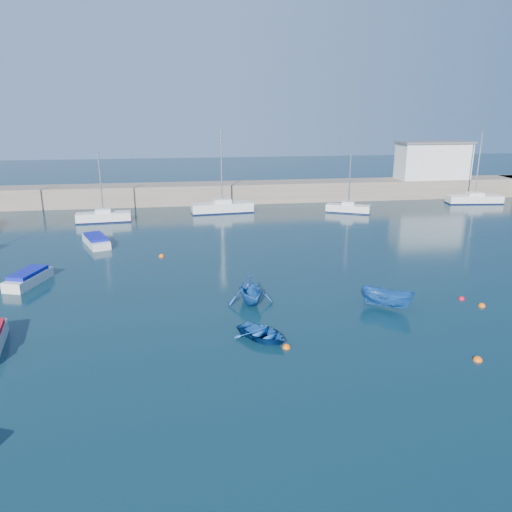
{
  "coord_description": "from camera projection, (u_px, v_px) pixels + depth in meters",
  "views": [
    {
      "loc": [
        -6.01,
        -21.7,
        12.51
      ],
      "look_at": [
        -0.51,
        14.4,
        1.6
      ],
      "focal_mm": 35.0,
      "sensor_mm": 36.0,
      "label": 1
    }
  ],
  "objects": [
    {
      "name": "buoy_1",
      "position": [
        461.0,
        299.0,
        33.85
      ],
      "size": [
        0.42,
        0.42,
        0.42
      ],
      "primitive_type": "sphere",
      "color": "red",
      "rests_on": "ground"
    },
    {
      "name": "buoy_2",
      "position": [
        482.0,
        306.0,
        32.64
      ],
      "size": [
        0.46,
        0.46,
        0.46
      ],
      "primitive_type": "sphere",
      "color": "#EC580C",
      "rests_on": "ground"
    },
    {
      "name": "dinghy_center",
      "position": [
        262.0,
        334.0,
        27.92
      ],
      "size": [
        3.85,
        3.97,
        0.67
      ],
      "primitive_type": "imported",
      "rotation": [
        0.0,
        0.0,
        0.69
      ],
      "color": "#164D9C",
      "rests_on": "ground"
    },
    {
      "name": "dinghy_left",
      "position": [
        250.0,
        290.0,
        32.96
      ],
      "size": [
        3.24,
        3.68,
        1.83
      ],
      "primitive_type": "imported",
      "rotation": [
        0.0,
        0.0,
        0.07
      ],
      "color": "#164D9C",
      "rests_on": "ground"
    },
    {
      "name": "motorboat_2",
      "position": [
        96.0,
        241.0,
        47.01
      ],
      "size": [
        3.21,
        4.95,
        0.96
      ],
      "rotation": [
        0.0,
        0.0,
        0.37
      ],
      "color": "silver",
      "rests_on": "ground"
    },
    {
      "name": "harbor_office",
      "position": [
        433.0,
        161.0,
        71.45
      ],
      "size": [
        10.0,
        4.0,
        5.0
      ],
      "primitive_type": "cube",
      "color": "silver",
      "rests_on": "back_wall"
    },
    {
      "name": "dinghy_right",
      "position": [
        387.0,
        298.0,
        32.21
      ],
      "size": [
        3.49,
        3.26,
        1.34
      ],
      "primitive_type": "imported",
      "rotation": [
        0.0,
        0.0,
        0.86
      ],
      "color": "#164D9C",
      "rests_on": "ground"
    },
    {
      "name": "buoy_0",
      "position": [
        286.0,
        348.0,
        27.02
      ],
      "size": [
        0.45,
        0.45,
        0.45
      ],
      "primitive_type": "sphere",
      "color": "#EC580C",
      "rests_on": "ground"
    },
    {
      "name": "sailboat_6",
      "position": [
        222.0,
        207.0,
        61.59
      ],
      "size": [
        7.71,
        2.82,
        9.88
      ],
      "rotation": [
        0.0,
        0.0,
        1.67
      ],
      "color": "silver",
      "rests_on": "ground"
    },
    {
      "name": "ground",
      "position": [
        309.0,
        367.0,
        25.0
      ],
      "size": [
        220.0,
        220.0,
        0.0
      ],
      "primitive_type": "plane",
      "color": "#0C2834",
      "rests_on": "ground"
    },
    {
      "name": "back_wall",
      "position": [
        225.0,
        193.0,
        68.2
      ],
      "size": [
        96.0,
        4.5,
        2.6
      ],
      "primitive_type": "cube",
      "color": "#796B5C",
      "rests_on": "ground"
    },
    {
      "name": "sailboat_8",
      "position": [
        474.0,
        199.0,
        67.53
      ],
      "size": [
        7.48,
        2.81,
        9.47
      ],
      "rotation": [
        0.0,
        0.0,
        1.46
      ],
      "color": "silver",
      "rests_on": "ground"
    },
    {
      "name": "buoy_3",
      "position": [
        162.0,
        257.0,
        43.52
      ],
      "size": [
        0.48,
        0.48,
        0.48
      ],
      "primitive_type": "sphere",
      "color": "#EC580C",
      "rests_on": "ground"
    },
    {
      "name": "motorboat_1",
      "position": [
        28.0,
        278.0,
        36.6
      ],
      "size": [
        2.75,
        4.47,
        1.03
      ],
      "rotation": [
        0.0,
        0.0,
        -0.33
      ],
      "color": "silver",
      "rests_on": "ground"
    },
    {
      "name": "sailboat_5",
      "position": [
        104.0,
        217.0,
        56.53
      ],
      "size": [
        6.08,
        2.15,
        7.95
      ],
      "rotation": [
        0.0,
        0.0,
        1.65
      ],
      "color": "silver",
      "rests_on": "ground"
    },
    {
      "name": "sailboat_7",
      "position": [
        348.0,
        208.0,
        61.55
      ],
      "size": [
        5.42,
        3.72,
        7.1
      ],
      "rotation": [
        0.0,
        0.0,
        1.1
      ],
      "color": "silver",
      "rests_on": "ground"
    },
    {
      "name": "buoy_5",
      "position": [
        478.0,
        361.0,
        25.65
      ],
      "size": [
        0.48,
        0.48,
        0.48
      ],
      "primitive_type": "sphere",
      "color": "#EC580C",
      "rests_on": "ground"
    }
  ]
}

